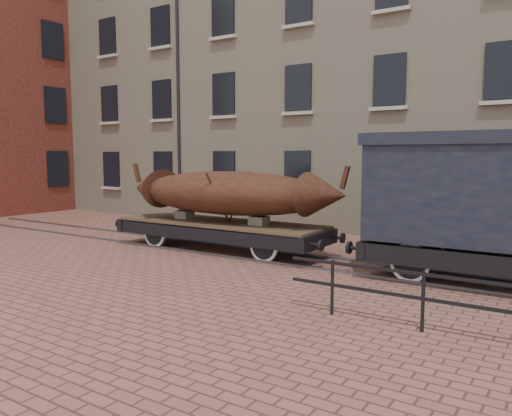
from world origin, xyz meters
The scene contains 6 objects.
ground centered at (0.00, 0.00, 0.00)m, with size 90.00×90.00×0.00m, color brown.
warehouse_cream centered at (3.00, 9.99, 7.00)m, with size 40.00×10.19×14.00m.
rail_track centered at (0.00, 0.00, 0.03)m, with size 30.00×1.52×0.06m.
flatcar_wagon centered at (-2.44, 0.00, 0.70)m, with size 7.47×2.03×1.13m.
iron_boat centered at (-2.10, 0.00, 1.76)m, with size 7.39×2.48×1.74m.
goods_van centered at (5.27, 0.00, 2.12)m, with size 6.54×2.38×3.38m.
Camera 1 is at (6.66, -11.86, 2.85)m, focal length 35.00 mm.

